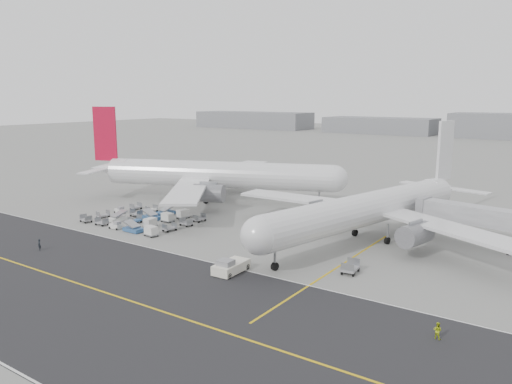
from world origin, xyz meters
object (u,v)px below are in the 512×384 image
Objects in this scene: jet_bridge at (471,217)px; ground_crew_b at (437,331)px; pushback_tug at (230,267)px; airliner_b at (371,208)px; ground_crew_a at (39,245)px; airliner_a at (212,174)px.

ground_crew_b is (4.22, -35.01, -3.75)m from jet_bridge.
pushback_tug is 0.41× the size of jet_bridge.
airliner_b is at bearing -48.12° from ground_crew_b.
ground_crew_a is 1.03× the size of ground_crew_b.
airliner_a reaches higher than ground_crew_b.
airliner_a reaches higher than jet_bridge.
pushback_tug reaches higher than ground_crew_a.
pushback_tug is at bearing -97.12° from airliner_b.
airliner_a is 3.27× the size of jet_bridge.
ground_crew_a is 58.12m from ground_crew_b.
airliner_a is 47.97m from pushback_tug.
airliner_b is 34.20m from ground_crew_b.
airliner_b reaches higher than ground_crew_b.
airliner_b is at bearing -124.91° from airliner_a.
airliner_a is 71.46m from ground_crew_b.
pushback_tug is 4.28× the size of ground_crew_b.
jet_bridge is 10.09× the size of ground_crew_a.
pushback_tug is 39.56m from jet_bridge.
pushback_tug is at bearing -158.86° from airliner_a.
pushback_tug is at bearing -116.76° from jet_bridge.
airliner_a is 1.08× the size of airliner_b.
ground_crew_a is at bearing 161.46° from airliner_a.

